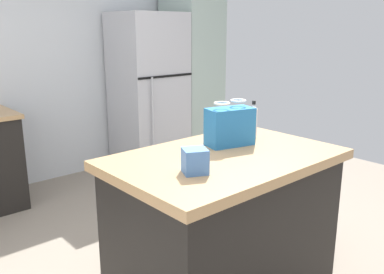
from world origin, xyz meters
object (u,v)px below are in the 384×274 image
at_px(refrigerator, 149,92).
at_px(small_box, 195,161).
at_px(tall_cabinet, 192,72).
at_px(bottle, 253,121).
at_px(kitchen_island, 224,225).
at_px(shopping_bag, 230,126).

distance_m(refrigerator, small_box, 2.90).
bearing_deg(tall_cabinet, small_box, -131.15).
distance_m(tall_cabinet, bottle, 2.62).
distance_m(kitchen_island, tall_cabinet, 3.06).
relative_size(kitchen_island, tall_cabinet, 0.62).
distance_m(tall_cabinet, shopping_bag, 2.78).
height_order(refrigerator, small_box, refrigerator).
xyz_separation_m(refrigerator, shopping_bag, (-0.96, -2.24, 0.14)).
xyz_separation_m(kitchen_island, shopping_bag, (0.18, 0.13, 0.58)).
distance_m(kitchen_island, refrigerator, 2.67).
bearing_deg(shopping_bag, small_box, -154.28).
distance_m(kitchen_island, shopping_bag, 0.62).
bearing_deg(bottle, refrigerator, 72.36).
xyz_separation_m(tall_cabinet, small_box, (-2.18, -2.49, -0.12)).
xyz_separation_m(small_box, bottle, (0.78, 0.28, 0.05)).
relative_size(kitchen_island, bottle, 5.38).
relative_size(shopping_bag, small_box, 2.50).
relative_size(shopping_bag, bottle, 1.28).
bearing_deg(refrigerator, bottle, -107.64).
distance_m(refrigerator, shopping_bag, 2.44).
bearing_deg(kitchen_island, refrigerator, 64.37).
bearing_deg(small_box, refrigerator, 59.17).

